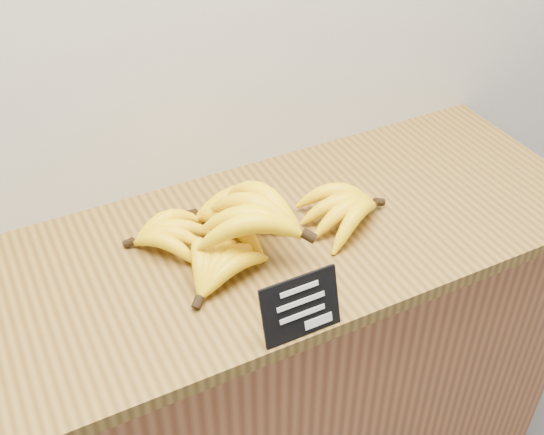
{
  "coord_description": "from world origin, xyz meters",
  "views": [
    {
      "loc": [
        -0.44,
        1.82,
        1.81
      ],
      "look_at": [
        0.0,
        2.7,
        1.02
      ],
      "focal_mm": 45.0,
      "sensor_mm": 36.0,
      "label": 1
    }
  ],
  "objects": [
    {
      "name": "counter",
      "position": [
        0.0,
        2.75,
        0.45
      ],
      "size": [
        1.43,
        0.5,
        0.9
      ],
      "primitive_type": "cube",
      "color": "#9D5C32",
      "rests_on": "ground"
    },
    {
      "name": "counter_top",
      "position": [
        0.0,
        2.75,
        0.92
      ],
      "size": [
        1.42,
        0.54,
        0.03
      ],
      "primitive_type": "cube",
      "color": "brown",
      "rests_on": "counter"
    },
    {
      "name": "chalkboard_sign",
      "position": [
        -0.04,
        2.5,
        0.99
      ],
      "size": [
        0.14,
        0.04,
        0.11
      ],
      "primitive_type": "cube",
      "rotation": [
        -0.27,
        0.0,
        0.0
      ],
      "color": "black",
      "rests_on": "counter_top"
    },
    {
      "name": "banana_pile",
      "position": [
        -0.03,
        2.75,
        0.98
      ],
      "size": [
        0.52,
        0.35,
        0.13
      ],
      "color": "yellow",
      "rests_on": "counter_top"
    }
  ]
}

